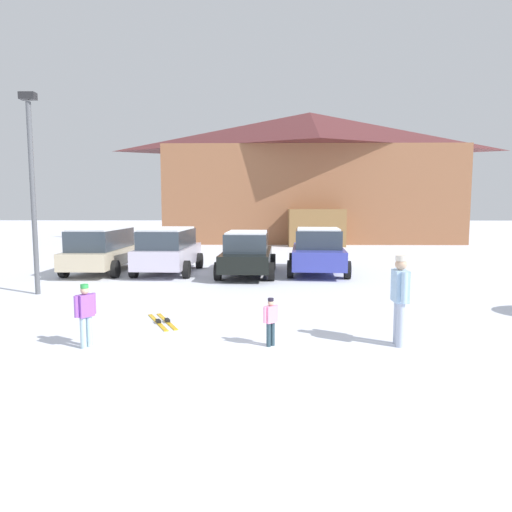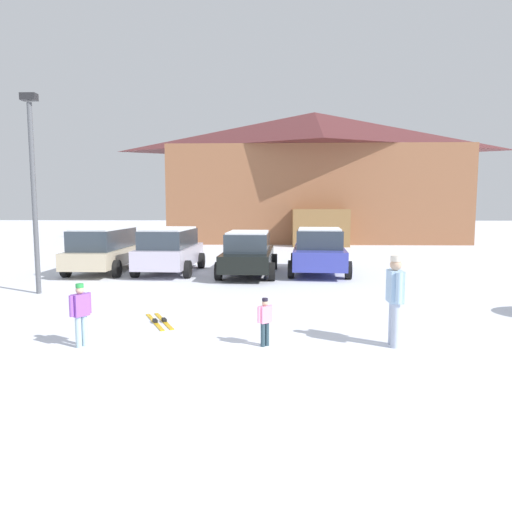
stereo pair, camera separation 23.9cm
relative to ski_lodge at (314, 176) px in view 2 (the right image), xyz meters
The scene contains 11 objects.
ground 29.33m from the ski_lodge, 98.25° to the right, with size 160.00×160.00×0.00m, color silver.
ski_lodge is the anchor object (origin of this frame).
parked_beige_suv 20.25m from the ski_lodge, 119.16° to the right, with size 2.08×4.68×1.74m.
parked_silver_wagon 19.26m from the ski_lodge, 112.03° to the right, with size 2.25×4.34×1.73m.
parked_black_sedan 18.78m from the ski_lodge, 102.65° to the right, with size 2.20×4.78×1.64m.
parked_blue_hatchback 17.97m from the ski_lodge, 94.37° to the right, with size 2.51×4.53×1.74m.
skier_adult_in_blue_parka 26.97m from the ski_lodge, 91.96° to the right, with size 0.25×0.62×1.67m.
skier_child_in_purple_jacket 28.01m from the ski_lodge, 103.80° to the right, with size 0.30×0.37×1.16m.
skier_child_in_pink_snowsuit 27.29m from the ski_lodge, 96.96° to the right, with size 0.27×0.23×0.89m.
pair_of_skis 26.15m from the ski_lodge, 102.66° to the right, with size 0.96×1.55×0.08m.
lamp_post 24.10m from the ski_lodge, 114.62° to the right, with size 0.44×0.24×5.73m.
Camera 2 is at (1.00, -6.26, 2.54)m, focal length 32.00 mm.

